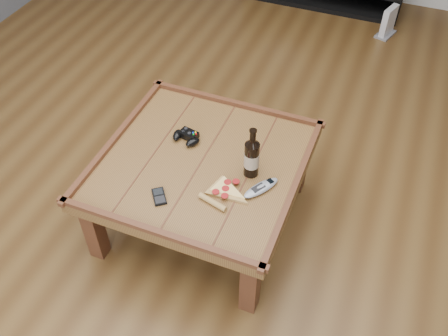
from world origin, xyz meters
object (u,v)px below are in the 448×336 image
at_px(coffee_table, 202,170).
at_px(smartphone, 159,196).
at_px(game_console, 388,23).
at_px(beer_bottle, 252,157).
at_px(pizza_slice, 224,192).
at_px(game_controller, 187,137).
at_px(remote_control, 261,188).

xyz_separation_m(coffee_table, smartphone, (-0.09, -0.29, 0.07)).
bearing_deg(game_console, coffee_table, -87.47).
xyz_separation_m(beer_bottle, pizza_slice, (-0.08, -0.17, -0.10)).
height_order(pizza_slice, smartphone, pizza_slice).
xyz_separation_m(coffee_table, beer_bottle, (0.26, 0.01, 0.17)).
bearing_deg(smartphone, beer_bottle, 4.20).
bearing_deg(pizza_slice, game_console, 94.74).
bearing_deg(coffee_table, game_console, 74.73).
bearing_deg(smartphone, game_controller, 59.26).
relative_size(beer_bottle, remote_control, 1.39).
relative_size(game_controller, game_console, 0.67).
height_order(beer_bottle, smartphone, beer_bottle).
height_order(beer_bottle, game_console, beer_bottle).
height_order(coffee_table, remote_control, remote_control).
xyz_separation_m(pizza_slice, smartphone, (-0.27, -0.14, -0.00)).
distance_m(smartphone, remote_control, 0.48).
height_order(coffee_table, game_controller, game_controller).
height_order(smartphone, game_console, smartphone).
height_order(game_controller, pizza_slice, game_controller).
relative_size(pizza_slice, game_console, 1.22).
xyz_separation_m(beer_bottle, smartphone, (-0.35, -0.31, -0.11)).
bearing_deg(beer_bottle, remote_control, -46.42).
bearing_deg(game_controller, beer_bottle, -3.02).
distance_m(game_controller, smartphone, 0.41).
xyz_separation_m(coffee_table, remote_control, (0.34, -0.07, 0.07)).
height_order(coffee_table, pizza_slice, pizza_slice).
bearing_deg(smartphone, game_console, 37.29).
distance_m(coffee_table, smartphone, 0.31).
bearing_deg(remote_control, game_controller, -169.76).
distance_m(pizza_slice, game_console, 2.58).
height_order(coffee_table, game_console, coffee_table).
xyz_separation_m(pizza_slice, remote_control, (0.16, 0.08, 0.01)).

